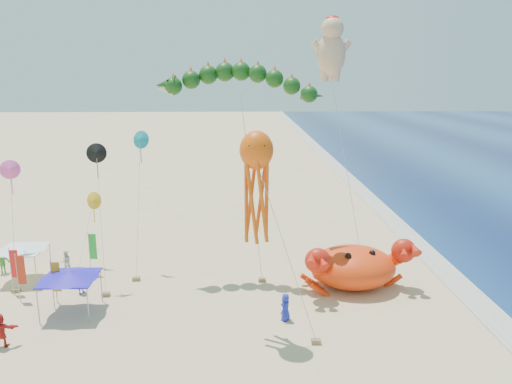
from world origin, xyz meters
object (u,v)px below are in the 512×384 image
cherub_kite (332,47)px  canopy_blue (69,275)px  canopy_white (22,247)px  crab_inflatable (353,266)px  dragon_kite (238,86)px  octopus_kite (257,179)px

cherub_kite → canopy_blue: size_ratio=5.42×
cherub_kite → canopy_white: size_ratio=5.73×
canopy_white → crab_inflatable: bearing=-4.8°
dragon_kite → canopy_blue: (-10.17, -5.89, -10.88)m
crab_inflatable → cherub_kite: size_ratio=0.43×
crab_inflatable → canopy_white: bearing=175.2°
crab_inflatable → canopy_white: size_ratio=2.45×
cherub_kite → canopy_blue: (-17.33, -11.24, -13.69)m
dragon_kite → cherub_kite: 9.37m
crab_inflatable → canopy_white: 22.87m
dragon_kite → canopy_blue: dragon_kite is taller
crab_inflatable → cherub_kite: cherub_kite is taller
dragon_kite → octopus_kite: dragon_kite is taller
dragon_kite → cherub_kite: bearing=36.8°
crab_inflatable → canopy_white: crab_inflatable is taller
octopus_kite → canopy_blue: 13.07m
crab_inflatable → canopy_blue: bearing=-169.9°
canopy_blue → canopy_white: bearing=134.0°
cherub_kite → crab_inflatable: bearing=-86.3°
cherub_kite → canopy_blue: cherub_kite is taller
dragon_kite → canopy_white: bearing=-177.0°
dragon_kite → canopy_blue: size_ratio=4.28×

